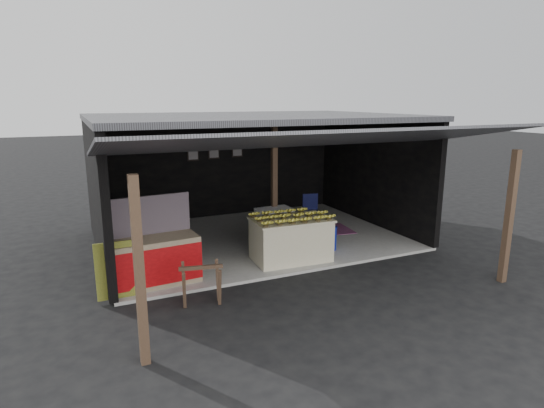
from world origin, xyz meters
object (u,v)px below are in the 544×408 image
neighbor_stall (155,258)px  plastic_chair (311,208)px  sawhorse (201,280)px  water_barrel (329,239)px  banana_table (291,239)px  white_crate (274,227)px

neighbor_stall → plastic_chair: (4.44, 2.12, 0.04)m
sawhorse → water_barrel: size_ratio=1.45×
sawhorse → water_barrel: bearing=35.4°
banana_table → water_barrel: size_ratio=3.32×
neighbor_stall → banana_table: bearing=-2.6°
sawhorse → plastic_chair: bearing=51.6°
white_crate → banana_table: bearing=-96.6°
water_barrel → sawhorse: bearing=-156.4°
white_crate → neighbor_stall: bearing=-161.2°
banana_table → plastic_chair: size_ratio=1.90×
white_crate → sawhorse: (-2.36, -2.22, -0.06)m
white_crate → sawhorse: size_ratio=1.20×
white_crate → plastic_chair: bearing=31.7°
sawhorse → white_crate: bearing=55.1°
water_barrel → banana_table: bearing=-167.3°
banana_table → neighbor_stall: (-2.83, -0.10, 0.03)m
white_crate → sawhorse: 3.24m
neighbor_stall → plastic_chair: 4.93m
banana_table → water_barrel: banana_table is taller
plastic_chair → banana_table: bearing=-117.2°
neighbor_stall → white_crate: bearing=16.1°
neighbor_stall → sawhorse: size_ratio=2.17×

